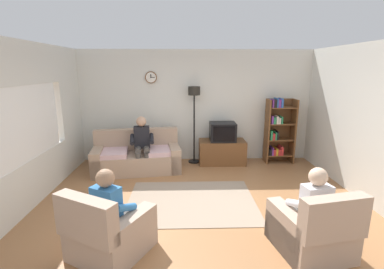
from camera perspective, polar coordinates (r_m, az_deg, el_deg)
name	(u,v)px	position (r m, az deg, el deg)	size (l,w,h in m)	color
ground_plane	(202,208)	(4.80, 2.14, -14.79)	(12.00, 12.00, 0.00)	#9E6B42
back_wall_assembly	(196,106)	(6.95, 0.75, 5.82)	(6.20, 0.17, 2.70)	silver
left_wall_assembly	(17,130)	(5.05, -32.12, 0.73)	(0.12, 5.80, 2.70)	silver
right_wall	(384,128)	(5.35, 34.51, 1.16)	(0.12, 5.80, 2.70)	silver
couch	(137,157)	(6.43, -11.16, -4.54)	(2.00, 1.14, 0.90)	tan
tv_stand	(222,152)	(6.83, 6.13, -3.53)	(1.10, 0.56, 0.57)	brown
tv	(223,132)	(6.68, 6.26, 0.56)	(0.60, 0.49, 0.44)	black
bookshelf	(278,130)	(7.08, 17.09, 0.89)	(0.68, 0.36, 1.58)	brown
floor_lamp	(194,104)	(6.63, 0.45, 6.32)	(0.28, 0.28, 1.85)	black
armchair_near_window	(109,233)	(3.79, -16.53, -18.68)	(1.12, 1.16, 0.90)	tan
armchair_near_bookshelf	(312,231)	(3.98, 23.32, -17.59)	(0.95, 1.02, 0.90)	tan
area_rug	(191,201)	(5.01, -0.12, -13.46)	(2.20, 1.70, 0.01)	gray
person_on_couch	(142,142)	(6.20, -10.15, -1.46)	(0.55, 0.57, 1.24)	black
person_in_left_armchair	(113,206)	(3.69, -15.89, -13.93)	(0.61, 0.63, 1.12)	#3372B2
person_in_right_armchair	(310,204)	(3.90, 22.98, -12.99)	(0.56, 0.59, 1.12)	silver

